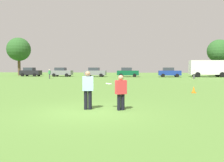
# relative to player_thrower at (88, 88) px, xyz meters

# --- Properties ---
(ground_plane) EXTENTS (148.49, 148.49, 0.00)m
(ground_plane) POSITION_rel_player_thrower_xyz_m (0.24, -0.47, -0.93)
(ground_plane) COLOR #517A33
(player_thrower) EXTENTS (0.52, 0.37, 1.64)m
(player_thrower) POSITION_rel_player_thrower_xyz_m (0.00, 0.00, 0.00)
(player_thrower) COLOR black
(player_thrower) RESTS_ON ground
(player_defender) EXTENTS (0.51, 0.43, 1.49)m
(player_defender) POSITION_rel_player_thrower_xyz_m (1.42, -0.00, -0.09)
(player_defender) COLOR black
(player_defender) RESTS_ON ground
(frisbee) EXTENTS (0.27, 0.27, 0.06)m
(frisbee) POSITION_rel_player_thrower_xyz_m (0.88, 0.24, 0.18)
(frisbee) COLOR white
(traffic_cone) EXTENTS (0.32, 0.32, 0.48)m
(traffic_cone) POSITION_rel_player_thrower_xyz_m (5.97, 7.34, -0.70)
(traffic_cone) COLOR #D8590C
(traffic_cone) RESTS_ON ground
(parked_car_near_left) EXTENTS (4.21, 2.23, 1.82)m
(parked_car_near_left) POSITION_rel_player_thrower_xyz_m (-20.66, 35.94, -0.00)
(parked_car_near_left) COLOR black
(parked_car_near_left) RESTS_ON ground
(parked_car_mid_left) EXTENTS (4.21, 2.23, 1.82)m
(parked_car_mid_left) POSITION_rel_player_thrower_xyz_m (-13.76, 35.40, -0.00)
(parked_car_mid_left) COLOR slate
(parked_car_mid_left) RESTS_ON ground
(parked_car_center) EXTENTS (4.21, 2.23, 1.82)m
(parked_car_center) POSITION_rel_player_thrower_xyz_m (-6.88, 35.40, -0.00)
(parked_car_center) COLOR slate
(parked_car_center) RESTS_ON ground
(parked_car_mid_right) EXTENTS (4.21, 2.23, 1.82)m
(parked_car_mid_right) POSITION_rel_player_thrower_xyz_m (-0.43, 35.61, -0.00)
(parked_car_mid_right) COLOR #0C4C2D
(parked_car_mid_right) RESTS_ON ground
(parked_car_near_right) EXTENTS (4.21, 2.23, 1.82)m
(parked_car_near_right) POSITION_rel_player_thrower_xyz_m (7.51, 35.84, -0.00)
(parked_car_near_right) COLOR navy
(parked_car_near_right) RESTS_ON ground
(box_truck) EXTENTS (8.51, 3.05, 3.18)m
(box_truck) POSITION_rel_player_thrower_xyz_m (15.50, 36.77, 0.83)
(box_truck) COLOR white
(box_truck) RESTS_ON ground
(bystander_sideline_watcher) EXTENTS (0.28, 0.44, 1.53)m
(bystander_sideline_watcher) POSITION_rel_player_thrower_xyz_m (-12.55, 26.30, -0.06)
(bystander_sideline_watcher) COLOR #4C4C51
(bystander_sideline_watcher) RESTS_ON ground
(bystander_far_jogger) EXTENTS (0.43, 0.26, 1.54)m
(bystander_far_jogger) POSITION_rel_player_thrower_xyz_m (10.64, 29.06, -0.06)
(bystander_far_jogger) COLOR #4C4C51
(bystander_far_jogger) RESTS_ON ground
(tree_west_oak) EXTENTS (5.34, 5.34, 8.68)m
(tree_west_oak) POSITION_rel_player_thrower_xyz_m (-25.84, 40.84, 5.05)
(tree_west_oak) COLOR brown
(tree_west_oak) RESTS_ON ground
(tree_west_maple) EXTENTS (4.69, 4.69, 7.61)m
(tree_west_maple) POSITION_rel_player_thrower_xyz_m (18.09, 41.05, 4.31)
(tree_west_maple) COLOR brown
(tree_west_maple) RESTS_ON ground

